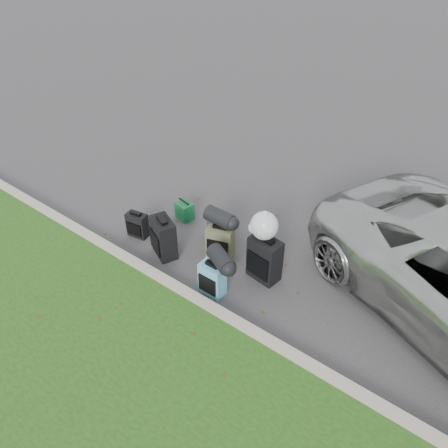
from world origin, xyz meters
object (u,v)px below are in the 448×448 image
Objects in this scene: suitcase_large_black_right at (265,259)px; tote_green at (185,211)px; suitcase_small_black at (138,225)px; suitcase_large_black_left at (164,238)px; suitcase_teal at (212,279)px; suitcase_olive at (220,242)px; tote_navy at (218,227)px.

tote_green is (-1.96, 0.41, -0.20)m from suitcase_large_black_right.
suitcase_large_black_right is at bearing 1.48° from suitcase_small_black.
suitcase_teal is at bearing 14.83° from suitcase_large_black_left.
tote_green is (-1.14, 0.43, -0.13)m from suitcase_olive.
tote_green is (-1.54, 1.14, -0.10)m from suitcase_teal.
suitcase_teal is at bearing -79.06° from suitcase_olive.
suitcase_small_black reaches higher than tote_navy.
suitcase_teal reaches higher than tote_green.
suitcase_olive reaches higher than tote_green.
suitcase_large_black_left is at bearing -88.72° from tote_navy.
suitcase_large_black_left is 0.93× the size of suitcase_large_black_right.
suitcase_olive is 0.80× the size of suitcase_large_black_right.
suitcase_large_black_right reaches higher than suitcase_small_black.
suitcase_teal is (1.86, -0.29, 0.05)m from suitcase_small_black.
suitcase_olive is at bearing 119.34° from suitcase_teal.
suitcase_large_black_left is 2.01× the size of tote_navy.
suitcase_olive is at bearing 6.73° from suitcase_small_black.
suitcase_olive is (1.46, 0.42, 0.07)m from suitcase_small_black.
suitcase_large_black_right reaches higher than suitcase_large_black_left.
tote_navy is at bearing 9.44° from tote_green.
suitcase_teal is (1.16, -0.21, -0.07)m from suitcase_large_black_left.
suitcase_large_black_right reaches higher than suitcase_teal.
suitcase_large_black_left is at bearing -56.46° from tote_green.
suitcase_large_black_right reaches higher than suitcase_olive.
suitcase_small_black is 0.60× the size of suitcase_large_black_right.
suitcase_large_black_right is at bearing 59.91° from suitcase_teal.
suitcase_teal is 1.58× the size of tote_navy.
tote_navy is (1.09, 0.83, -0.05)m from suitcase_small_black.
suitcase_large_black_right is 2.02m from tote_green.
tote_green is at bearing 137.43° from suitcase_large_black_left.
suitcase_olive reaches higher than suitcase_teal.
suitcase_teal is at bearing -30.90° from tote_navy.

